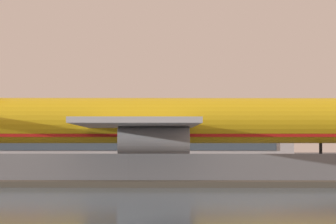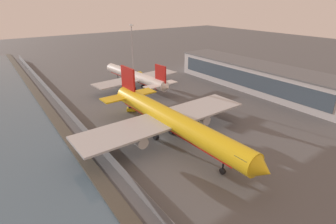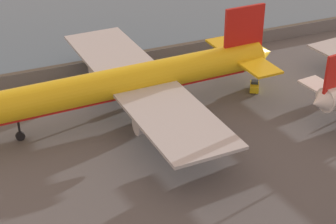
{
  "view_description": "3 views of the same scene",
  "coord_description": "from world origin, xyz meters",
  "views": [
    {
      "loc": [
        5.12,
        -88.34,
        3.67
      ],
      "look_at": [
        3.25,
        5.63,
        7.44
      ],
      "focal_mm": 85.0,
      "sensor_mm": 36.0,
      "label": 1
    },
    {
      "loc": [
        52.4,
        -34.46,
        34.86
      ],
      "look_at": [
        -4.77,
        5.71,
        4.92
      ],
      "focal_mm": 28.0,
      "sensor_mm": 36.0,
      "label": 2
    },
    {
      "loc": [
        29.39,
        79.76,
        47.64
      ],
      "look_at": [
        0.02,
        12.91,
        5.89
      ],
      "focal_mm": 60.0,
      "sensor_mm": 36.0,
      "label": 3
    }
  ],
  "objects": [
    {
      "name": "ground_plane",
      "position": [
        0.0,
        0.0,
        0.0
      ],
      "size": [
        500.0,
        500.0,
        0.0
      ],
      "primitive_type": "plane",
      "color": "#565659"
    },
    {
      "name": "cargo_jet_yellow",
      "position": [
        1.86,
        1.64,
        6.08
      ],
      "size": [
        57.52,
        49.52,
        15.94
      ],
      "color": "yellow",
      "rests_on": "ground"
    },
    {
      "name": "shoreline_seawall",
      "position": [
        0.0,
        -20.5,
        0.25
      ],
      "size": [
        320.0,
        3.0,
        0.5
      ],
      "color": "#474238",
      "rests_on": "ground"
    },
    {
      "name": "perimeter_fence",
      "position": [
        0.0,
        -16.0,
        1.38
      ],
      "size": [
        280.0,
        0.1,
        2.77
      ],
      "color": "slate",
      "rests_on": "ground"
    },
    {
      "name": "terminal_building",
      "position": [
        -14.02,
        57.33,
        5.3
      ],
      "size": [
        77.02,
        16.43,
        10.58
      ],
      "color": "#B2B2B7",
      "rests_on": "ground"
    }
  ]
}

